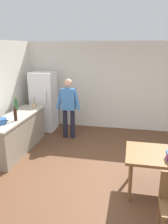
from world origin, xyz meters
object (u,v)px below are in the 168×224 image
at_px(cooking_pot, 0,121).
at_px(bottle_wine_dark, 15,115).
at_px(refrigerator, 44,101).
at_px(bottle_wine_green, 16,105).
at_px(person, 69,105).
at_px(utensil_jar, 34,105).
at_px(dining_table, 167,159).

height_order(cooking_pot, bottle_wine_dark, bottle_wine_dark).
relative_size(refrigerator, cooking_pot, 4.50).
bearing_deg(bottle_wine_green, person, 23.70).
distance_m(cooking_pot, utensil_jar, 1.41).
bearing_deg(cooking_pot, bottle_wine_dark, 50.25).
xyz_separation_m(person, utensil_jar, (-0.90, -0.26, 0.00)).
height_order(person, dining_table, person).
bearing_deg(cooking_pot, bottle_wine_green, 99.67).
height_order(dining_table, cooking_pot, cooking_pot).
distance_m(cooking_pot, bottle_wine_dark, 0.36).
bearing_deg(utensil_jar, person, 15.86).
relative_size(utensil_jar, bottle_wine_dark, 0.94).
bearing_deg(bottle_wine_dark, utensil_jar, 91.50).
height_order(person, cooking_pot, person).
xyz_separation_m(cooking_pot, utensil_jar, (0.20, 1.39, 0.02)).
height_order(refrigerator, person, refrigerator).
xyz_separation_m(dining_table, bottle_wine_dark, (-3.22, 0.77, 0.37)).
distance_m(refrigerator, utensil_jar, 0.82).
relative_size(dining_table, cooking_pot, 3.50).
distance_m(utensil_jar, bottle_wine_dark, 1.12).
relative_size(person, bottle_wine_green, 5.00).
bearing_deg(bottle_wine_dark, refrigerator, 92.22).
height_order(utensil_jar, bottle_wine_dark, bottle_wine_dark).
height_order(person, bottle_wine_dark, person).
xyz_separation_m(dining_table, bottle_wine_green, (-3.64, 1.58, 0.37)).
bearing_deg(dining_table, bottle_wine_dark, 166.58).
height_order(refrigerator, bottle_wine_green, refrigerator).
height_order(person, bottle_wine_green, person).
xyz_separation_m(dining_table, utensil_jar, (-3.25, 1.89, 0.31)).
xyz_separation_m(refrigerator, dining_table, (3.30, -2.70, -0.23)).
relative_size(person, dining_table, 1.21).
bearing_deg(refrigerator, dining_table, -39.29).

